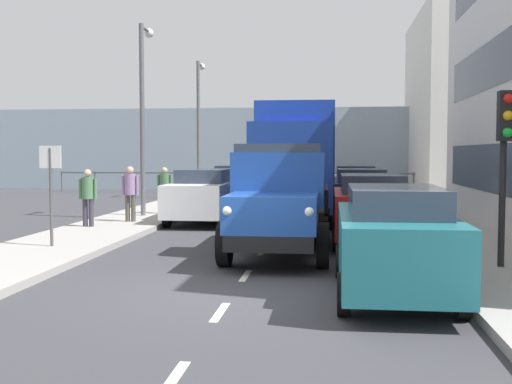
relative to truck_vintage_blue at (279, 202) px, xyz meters
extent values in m
plane|color=#38383D|center=(0.42, -3.98, -1.18)|extent=(80.00, 80.00, 0.00)
cube|color=#9E9993|center=(-4.35, -3.98, -1.10)|extent=(2.63, 37.14, 0.15)
cube|color=#9E9993|center=(5.20, -3.98, -1.10)|extent=(2.63, 37.14, 0.15)
cube|color=silver|center=(0.42, 7.66, -1.17)|extent=(0.12, 1.10, 0.01)
cube|color=silver|center=(0.42, 4.95, -1.17)|extent=(0.12, 1.10, 0.01)
cube|color=silver|center=(0.42, 2.23, -1.17)|extent=(0.12, 1.10, 0.01)
cube|color=silver|center=(0.42, -0.69, -1.17)|extent=(0.12, 1.10, 0.01)
cube|color=silver|center=(0.42, -3.15, -1.17)|extent=(0.12, 1.10, 0.01)
cube|color=silver|center=(0.42, -5.81, -1.17)|extent=(0.12, 1.10, 0.01)
cube|color=silver|center=(0.42, -8.10, -1.17)|extent=(0.12, 1.10, 0.01)
cube|color=silver|center=(0.42, -11.07, -1.17)|extent=(0.12, 1.10, 0.01)
cube|color=silver|center=(0.42, -13.49, -1.17)|extent=(0.12, 1.10, 0.01)
cube|color=silver|center=(0.42, -16.03, -1.17)|extent=(0.12, 1.10, 0.01)
cube|color=silver|center=(0.42, -18.32, -1.17)|extent=(0.12, 1.10, 0.01)
cube|color=#2D3847|center=(-5.70, -3.49, 0.62)|extent=(0.08, 15.31, 1.40)
cube|color=silver|center=(-8.70, -22.25, 3.67)|extent=(6.06, 10.67, 9.69)
cube|color=#8C9EAD|center=(0.42, -25.55, 1.32)|extent=(80.00, 0.80, 5.00)
cylinder|color=#4C5156|center=(-9.58, -21.95, -0.58)|extent=(0.08, 0.08, 1.20)
cylinder|color=#4C5156|center=(-7.58, -21.95, -0.58)|extent=(0.08, 0.08, 1.20)
cylinder|color=#4C5156|center=(-5.58, -21.95, -0.58)|extent=(0.08, 0.08, 1.20)
cylinder|color=#4C5156|center=(-3.58, -21.95, -0.58)|extent=(0.08, 0.08, 1.20)
cylinder|color=#4C5156|center=(-1.58, -21.95, -0.58)|extent=(0.08, 0.08, 1.20)
cylinder|color=#4C5156|center=(0.42, -21.95, -0.58)|extent=(0.08, 0.08, 1.20)
cylinder|color=#4C5156|center=(2.42, -21.95, -0.58)|extent=(0.08, 0.08, 1.20)
cylinder|color=#4C5156|center=(4.42, -21.95, -0.58)|extent=(0.08, 0.08, 1.20)
cylinder|color=#4C5156|center=(6.42, -21.95, -0.58)|extent=(0.08, 0.08, 1.20)
cylinder|color=#4C5156|center=(8.42, -21.95, -0.58)|extent=(0.08, 0.08, 1.20)
cylinder|color=#4C5156|center=(10.42, -21.95, -0.58)|extent=(0.08, 0.08, 1.20)
cylinder|color=#4C5156|center=(12.42, -21.95, -0.58)|extent=(0.08, 0.08, 1.20)
cylinder|color=#4C5156|center=(14.42, -21.95, -0.58)|extent=(0.08, 0.08, 1.20)
cube|color=#4C5156|center=(0.42, -21.95, -0.06)|extent=(28.00, 0.08, 0.08)
cube|color=black|center=(0.00, -0.38, -0.58)|extent=(1.64, 5.60, 0.30)
cube|color=#1E479E|center=(0.00, 1.47, -0.08)|extent=(1.72, 1.90, 0.70)
cube|color=silver|center=(0.00, 2.36, -0.11)|extent=(1.16, 0.08, 0.56)
sphere|color=white|center=(-0.73, 2.36, 0.02)|extent=(0.20, 0.20, 0.20)
sphere|color=white|center=(0.73, 2.36, 0.02)|extent=(0.20, 0.20, 0.20)
cube|color=#1E479E|center=(0.00, -0.04, 0.50)|extent=(1.93, 1.34, 1.15)
cube|color=#2D3847|center=(0.00, -0.04, 0.97)|extent=(1.78, 1.23, 0.56)
cube|color=#2D2319|center=(0.00, -1.72, -0.35)|extent=(2.10, 2.80, 0.16)
cube|color=black|center=(-1.01, -1.72, -0.03)|extent=(0.08, 2.80, 0.56)
cube|color=black|center=(1.01, -1.72, -0.03)|extent=(0.08, 2.80, 0.56)
cylinder|color=black|center=(-0.97, 1.30, -0.73)|extent=(0.24, 0.90, 0.90)
cylinder|color=black|center=(0.97, 1.30, -0.73)|extent=(0.24, 0.90, 0.90)
cylinder|color=black|center=(-0.97, -1.92, -0.73)|extent=(0.24, 0.90, 0.90)
cylinder|color=black|center=(0.97, -1.92, -0.73)|extent=(0.24, 0.90, 0.90)
cube|color=#193899|center=(0.03, -5.11, 0.64)|extent=(2.40, 2.21, 2.60)
cube|color=#2D3847|center=(0.03, -5.11, 1.21)|extent=(2.20, 2.04, 0.80)
cube|color=#1933B2|center=(0.03, -5.11, 2.04)|extent=(1.75, 0.20, 0.16)
cube|color=#193899|center=(0.03, -9.11, 1.19)|extent=(2.50, 5.95, 3.00)
cube|color=black|center=(0.03, -8.17, -0.48)|extent=(2.00, 8.07, 0.36)
cylinder|color=black|center=(-1.12, -5.20, -0.66)|extent=(0.28, 1.04, 1.04)
cylinder|color=black|center=(1.18, -5.20, -0.66)|extent=(0.28, 1.04, 1.04)
cylinder|color=black|center=(-1.12, -8.81, -0.66)|extent=(0.28, 1.04, 1.04)
cylinder|color=black|center=(1.18, -8.81, -0.66)|extent=(0.28, 1.04, 1.04)
cylinder|color=black|center=(-1.12, -10.94, -0.66)|extent=(0.28, 1.04, 1.04)
cylinder|color=black|center=(1.18, -10.94, -0.66)|extent=(0.28, 1.04, 1.04)
cube|color=#1E6670|center=(-2.09, 3.57, -0.38)|extent=(1.67, 4.42, 1.00)
cube|color=#2D3847|center=(-2.09, 3.77, 0.33)|extent=(1.37, 2.43, 0.42)
cylinder|color=black|center=(-1.30, 2.20, -0.88)|extent=(0.18, 0.60, 0.60)
cylinder|color=black|center=(-2.88, 2.20, -0.88)|extent=(0.18, 0.60, 0.60)
cylinder|color=black|center=(-1.30, 4.94, -0.88)|extent=(0.18, 0.60, 0.60)
cylinder|color=black|center=(-2.88, 4.94, -0.88)|extent=(0.18, 0.60, 0.60)
cube|color=#B21E1E|center=(-2.09, -2.18, -0.38)|extent=(1.78, 4.16, 1.00)
cube|color=#2D3847|center=(-2.09, -1.98, 0.33)|extent=(1.46, 2.29, 0.42)
cylinder|color=black|center=(-1.24, -3.47, -0.88)|extent=(0.18, 0.60, 0.60)
cylinder|color=black|center=(-2.93, -3.47, -0.88)|extent=(0.18, 0.60, 0.60)
cylinder|color=black|center=(-1.24, -0.89, -0.88)|extent=(0.18, 0.60, 0.60)
cylinder|color=black|center=(-2.93, -0.89, -0.88)|extent=(0.18, 0.60, 0.60)
cube|color=navy|center=(-2.09, -7.88, -0.38)|extent=(1.84, 4.21, 1.00)
cube|color=#2D3847|center=(-2.09, -7.68, 0.33)|extent=(1.51, 2.31, 0.42)
cylinder|color=black|center=(-1.21, -9.18, -0.88)|extent=(0.18, 0.60, 0.60)
cylinder|color=black|center=(-2.96, -9.18, -0.88)|extent=(0.18, 0.60, 0.60)
cylinder|color=black|center=(-1.21, -6.58, -0.88)|extent=(0.18, 0.60, 0.60)
cylinder|color=black|center=(-2.96, -6.58, -0.88)|extent=(0.18, 0.60, 0.60)
cube|color=slate|center=(-2.09, -13.07, -0.38)|extent=(1.83, 3.89, 1.00)
cube|color=#2D3847|center=(-2.09, -12.87, 0.33)|extent=(1.50, 2.14, 0.42)
cylinder|color=black|center=(-1.22, -14.28, -0.88)|extent=(0.18, 0.60, 0.60)
cylinder|color=black|center=(-2.96, -14.28, -0.88)|extent=(0.18, 0.60, 0.60)
cylinder|color=black|center=(-1.22, -11.86, -0.88)|extent=(0.18, 0.60, 0.60)
cylinder|color=black|center=(-2.96, -11.86, -0.88)|extent=(0.18, 0.60, 0.60)
cube|color=white|center=(2.94, -6.55, -0.38)|extent=(1.80, 4.65, 1.00)
cube|color=#2D3847|center=(2.94, -6.75, 0.33)|extent=(1.48, 2.56, 0.42)
cylinder|color=black|center=(2.08, -5.11, -0.88)|extent=(0.18, 0.60, 0.60)
cylinder|color=black|center=(3.79, -5.11, -0.88)|extent=(0.18, 0.60, 0.60)
cylinder|color=black|center=(2.08, -7.99, -0.88)|extent=(0.18, 0.60, 0.60)
cylinder|color=black|center=(3.79, -7.99, -0.88)|extent=(0.18, 0.60, 0.60)
cube|color=black|center=(2.94, -13.30, -0.38)|extent=(1.75, 4.52, 1.00)
cube|color=#2D3847|center=(2.94, -13.50, 0.33)|extent=(1.43, 2.49, 0.42)
cylinder|color=black|center=(2.11, -11.90, -0.88)|extent=(0.18, 0.60, 0.60)
cylinder|color=black|center=(3.77, -11.90, -0.88)|extent=(0.18, 0.60, 0.60)
cylinder|color=black|center=(2.11, -14.70, -0.88)|extent=(0.18, 0.60, 0.60)
cylinder|color=black|center=(3.77, -14.70, -0.88)|extent=(0.18, 0.60, 0.60)
cube|color=maroon|center=(2.94, -19.33, -0.38)|extent=(1.86, 4.29, 1.00)
cube|color=#2D3847|center=(2.94, -19.53, 0.33)|extent=(1.53, 2.36, 0.42)
cylinder|color=black|center=(2.05, -18.00, -0.88)|extent=(0.18, 0.60, 0.60)
cylinder|color=black|center=(3.82, -18.00, -0.88)|extent=(0.18, 0.60, 0.60)
cylinder|color=black|center=(2.05, -20.66, -0.88)|extent=(0.18, 0.60, 0.60)
cylinder|color=black|center=(3.82, -20.66, -0.88)|extent=(0.18, 0.60, 0.60)
cylinder|color=#383342|center=(5.67, -3.81, -0.63)|extent=(0.14, 0.14, 0.79)
cylinder|color=#383342|center=(5.85, -3.81, -0.63)|extent=(0.14, 0.14, 0.79)
cylinder|color=#47724C|center=(5.76, -3.81, 0.07)|extent=(0.34, 0.34, 0.62)
cylinder|color=#47724C|center=(5.54, -3.81, 0.04)|extent=(0.09, 0.09, 0.57)
cylinder|color=#47724C|center=(5.98, -3.81, 0.04)|extent=(0.09, 0.09, 0.57)
sphere|color=tan|center=(5.76, -3.81, 0.49)|extent=(0.21, 0.21, 0.21)
cylinder|color=#4C473D|center=(4.89, -5.27, -0.62)|extent=(0.14, 0.14, 0.82)
cylinder|color=#4C473D|center=(5.07, -5.27, -0.62)|extent=(0.14, 0.14, 0.82)
cylinder|color=gray|center=(4.98, -5.27, 0.11)|extent=(0.34, 0.34, 0.65)
cylinder|color=gray|center=(4.76, -5.27, 0.08)|extent=(0.09, 0.09, 0.59)
cylinder|color=gray|center=(5.20, -5.27, 0.08)|extent=(0.09, 0.09, 0.59)
sphere|color=tan|center=(4.98, -5.27, 0.54)|extent=(0.22, 0.22, 0.22)
cylinder|color=#4C473D|center=(4.52, -7.93, -0.64)|extent=(0.14, 0.14, 0.78)
cylinder|color=#4C473D|center=(4.70, -7.93, -0.64)|extent=(0.14, 0.14, 0.78)
cylinder|color=#47724C|center=(4.61, -7.93, 0.05)|extent=(0.34, 0.34, 0.61)
cylinder|color=#47724C|center=(4.39, -7.93, 0.02)|extent=(0.09, 0.09, 0.56)
cylinder|color=#47724C|center=(4.83, -7.93, 0.02)|extent=(0.09, 0.09, 0.56)
sphere|color=tan|center=(4.61, -7.93, 0.47)|extent=(0.21, 0.21, 0.21)
cylinder|color=black|center=(-4.23, 1.56, 0.57)|extent=(0.12, 0.12, 3.20)
cube|color=black|center=(-4.23, 1.70, 1.72)|extent=(0.28, 0.24, 0.90)
sphere|color=red|center=(-4.23, 1.82, 2.02)|extent=(0.18, 0.18, 0.18)
sphere|color=orange|center=(-4.23, 1.82, 1.72)|extent=(0.18, 0.18, 0.18)
sphere|color=green|center=(-4.23, 1.82, 1.42)|extent=(0.18, 0.18, 0.18)
cylinder|color=#59595B|center=(5.16, -7.20, 2.16)|extent=(0.16, 0.16, 6.37)
cylinder|color=#59595B|center=(5.16, -7.65, 5.24)|extent=(0.10, 0.90, 0.10)
sphere|color=silver|center=(5.16, -8.10, 5.19)|extent=(0.32, 0.32, 0.32)
cylinder|color=#59595B|center=(5.24, -16.73, 2.22)|extent=(0.16, 0.16, 6.49)
cylinder|color=#59595B|center=(5.24, -17.18, 5.36)|extent=(0.10, 0.90, 0.10)
sphere|color=silver|center=(5.24, -17.63, 5.31)|extent=(0.32, 0.32, 0.32)
cylinder|color=#4C4C4C|center=(5.11, 0.02, 0.07)|extent=(0.07, 0.07, 2.20)
cube|color=silver|center=(5.11, 0.02, 0.97)|extent=(0.50, 0.04, 0.50)
camera|label=1|loc=(-1.11, 13.73, 1.05)|focal=45.11mm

